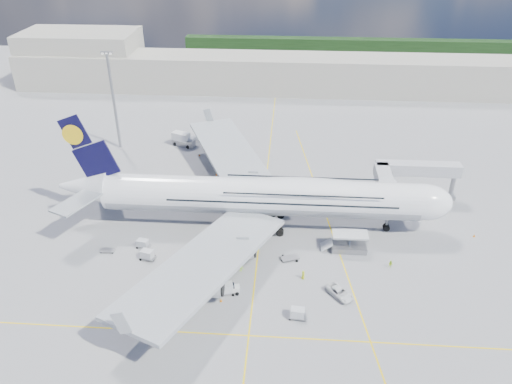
# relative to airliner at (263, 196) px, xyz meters

# --- Properties ---
(ground) EXTENTS (300.00, 300.00, 0.00)m
(ground) POSITION_rel_airliner_xyz_m (-0.26, -10.00, -6.87)
(ground) COLOR gray
(ground) RESTS_ON ground
(taxi_line_main) EXTENTS (0.25, 220.00, 0.01)m
(taxi_line_main) POSITION_rel_airliner_xyz_m (-0.26, -10.00, -6.86)
(taxi_line_main) COLOR yellow
(taxi_line_main) RESTS_ON ground
(taxi_line_cross) EXTENTS (120.00, 0.25, 0.01)m
(taxi_line_cross) POSITION_rel_airliner_xyz_m (-0.26, -30.00, -6.86)
(taxi_line_cross) COLOR yellow
(taxi_line_cross) RESTS_ON ground
(taxi_line_diag) EXTENTS (14.16, 99.06, 0.01)m
(taxi_line_diag) POSITION_rel_airliner_xyz_m (13.74, -0.00, -6.86)
(taxi_line_diag) COLOR yellow
(taxi_line_diag) RESTS_ON ground
(airliner) EXTENTS (77.26, 79.15, 23.71)m
(airliner) POSITION_rel_airliner_xyz_m (0.00, 0.00, 0.00)
(airliner) COLOR white
(airliner) RESTS_ON ground
(jet_bridge) EXTENTS (18.80, 12.10, 8.50)m
(jet_bridge) POSITION_rel_airliner_xyz_m (29.55, 10.94, -0.02)
(jet_bridge) COLOR #B7B7BC
(jet_bridge) RESTS_ON ground
(cargo_loader) EXTENTS (8.53, 3.20, 3.67)m
(cargo_loader) POSITION_rel_airliner_xyz_m (16.56, -7.11, -5.62)
(cargo_loader) COLOR silver
(cargo_loader) RESTS_ON ground
(light_mast) EXTENTS (3.00, 0.70, 25.50)m
(light_mast) POSITION_rel_airliner_xyz_m (-40.26, 35.00, 6.34)
(light_mast) COLOR gray
(light_mast) RESTS_ON ground
(terminal) EXTENTS (180.00, 16.00, 12.00)m
(terminal) POSITION_rel_airliner_xyz_m (-0.26, 85.00, -0.87)
(terminal) COLOR #B2AD9E
(terminal) RESTS_ON ground
(hangar) EXTENTS (40.00, 22.00, 18.00)m
(hangar) POSITION_rel_airliner_xyz_m (-70.26, 90.00, 2.13)
(hangar) COLOR #B2AD9E
(hangar) RESTS_ON ground
(tree_line) EXTENTS (160.00, 6.00, 8.00)m
(tree_line) POSITION_rel_airliner_xyz_m (39.74, 130.00, -2.87)
(tree_line) COLOR #193814
(tree_line) RESTS_ON ground
(dolly_row_a) EXTENTS (3.27, 2.31, 1.87)m
(dolly_row_a) POSITION_rel_airliner_xyz_m (-20.34, -12.55, -5.86)
(dolly_row_a) COLOR gray
(dolly_row_a) RESTS_ON ground
(dolly_row_b) EXTENTS (2.88, 1.92, 1.68)m
(dolly_row_b) POSITION_rel_airliner_xyz_m (-22.12, -9.06, -5.96)
(dolly_row_b) COLOR gray
(dolly_row_b) RESTS_ON ground
(dolly_row_c) EXTENTS (3.44, 2.51, 1.95)m
(dolly_row_c) POSITION_rel_airliner_xyz_m (-4.82, -20.83, -5.82)
(dolly_row_c) COLOR gray
(dolly_row_c) RESTS_ON ground
(dolly_back) EXTENTS (2.73, 1.46, 0.40)m
(dolly_back) POSITION_rel_airliner_xyz_m (-28.39, -10.85, -6.56)
(dolly_back) COLOR gray
(dolly_back) RESTS_ON ground
(dolly_nose_far) EXTENTS (3.02, 1.79, 1.84)m
(dolly_nose_far) POSITION_rel_airliner_xyz_m (7.07, -25.74, -5.88)
(dolly_nose_far) COLOR gray
(dolly_nose_far) RESTS_ON ground
(dolly_nose_near) EXTENTS (3.61, 2.79, 0.47)m
(dolly_nose_near) POSITION_rel_airliner_xyz_m (5.69, -10.88, -6.50)
(dolly_nose_near) COLOR gray
(dolly_nose_near) RESTS_ON ground
(baggage_tug) EXTENTS (2.96, 1.76, 1.74)m
(baggage_tug) POSITION_rel_airliner_xyz_m (-3.94, -20.66, -6.10)
(baggage_tug) COLOR silver
(baggage_tug) RESTS_ON ground
(catering_truck_inner) EXTENTS (7.51, 3.14, 4.43)m
(catering_truck_inner) POSITION_rel_airliner_xyz_m (-8.48, 18.01, -4.78)
(catering_truck_inner) COLOR gray
(catering_truck_inner) RESTS_ON ground
(catering_truck_outer) EXTENTS (6.87, 4.51, 3.80)m
(catering_truck_outer) POSITION_rel_airliner_xyz_m (-23.41, 36.91, -5.10)
(catering_truck_outer) COLOR gray
(catering_truck_outer) RESTS_ON ground
(service_van) EXTENTS (5.03, 5.48, 1.42)m
(service_van) POSITION_rel_airliner_xyz_m (14.01, -20.14, -6.16)
(service_van) COLOR white
(service_van) RESTS_ON ground
(crew_nose) EXTENTS (0.69, 0.52, 1.74)m
(crew_nose) POSITION_rel_airliner_xyz_m (19.90, -2.78, -6.00)
(crew_nose) COLOR #9ADF17
(crew_nose) RESTS_ON ground
(crew_loader) EXTENTS (0.94, 0.86, 1.57)m
(crew_loader) POSITION_rel_airliner_xyz_m (23.66, -12.04, -6.09)
(crew_loader) COLOR #B5E618
(crew_loader) RESTS_ON ground
(crew_wing) EXTENTS (0.44, 1.03, 1.76)m
(crew_wing) POSITION_rel_airliner_xyz_m (-9.87, -14.74, -5.99)
(crew_wing) COLOR #C6E818
(crew_wing) RESTS_ON ground
(crew_van) EXTENTS (0.84, 0.98, 1.70)m
(crew_van) POSITION_rel_airliner_xyz_m (8.04, -16.17, -6.02)
(crew_van) COLOR #D5E418
(crew_van) RESTS_ON ground
(crew_tug) EXTENTS (1.18, 0.86, 1.65)m
(crew_tug) POSITION_rel_airliner_xyz_m (-2.95, -14.88, -6.04)
(crew_tug) COLOR #ACFF1A
(crew_tug) RESTS_ON ground
(cone_nose) EXTENTS (0.47, 0.47, 0.59)m
(cone_nose) POSITION_rel_airliner_xyz_m (41.64, -1.10, -6.58)
(cone_nose) COLOR orange
(cone_nose) RESTS_ON ground
(cone_wing_left_inner) EXTENTS (0.47, 0.47, 0.60)m
(cone_wing_left_inner) POSITION_rel_airliner_xyz_m (-10.78, 11.74, -6.58)
(cone_wing_left_inner) COLOR orange
(cone_wing_left_inner) RESTS_ON ground
(cone_wing_left_outer) EXTENTS (0.38, 0.38, 0.49)m
(cone_wing_left_outer) POSITION_rel_airliner_xyz_m (-18.18, 31.12, -6.63)
(cone_wing_left_outer) COLOR orange
(cone_wing_left_outer) RESTS_ON ground
(cone_wing_right_inner) EXTENTS (0.41, 0.41, 0.52)m
(cone_wing_right_inner) POSITION_rel_airliner_xyz_m (-15.85, -21.99, -6.62)
(cone_wing_right_inner) COLOR orange
(cone_wing_right_inner) RESTS_ON ground
(cone_wing_right_outer) EXTENTS (0.43, 0.43, 0.55)m
(cone_wing_right_outer) POSITION_rel_airliner_xyz_m (-5.42, -22.85, -6.60)
(cone_wing_right_outer) COLOR orange
(cone_wing_right_outer) RESTS_ON ground
(cone_tail) EXTENTS (0.40, 0.40, 0.51)m
(cone_tail) POSITION_rel_airliner_xyz_m (-39.31, 7.44, -6.62)
(cone_tail) COLOR orange
(cone_tail) RESTS_ON ground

